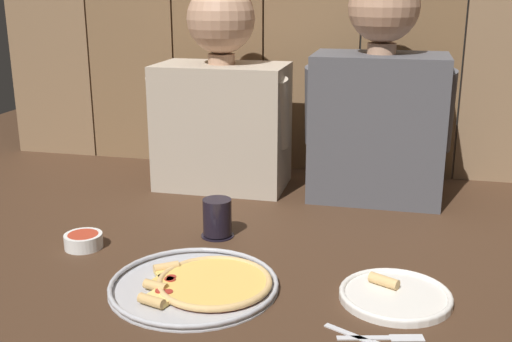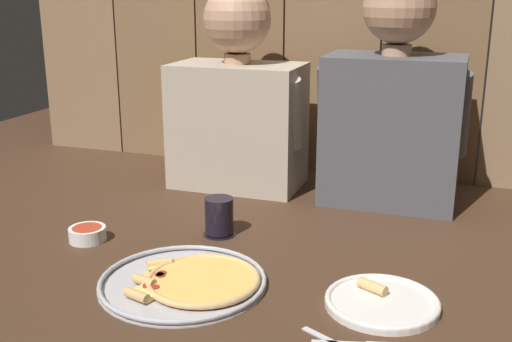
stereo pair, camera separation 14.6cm
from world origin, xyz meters
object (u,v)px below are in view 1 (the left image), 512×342
object	(u,v)px
diner_left	(222,96)
diner_right	(379,96)
dipping_bowl	(83,240)
pizza_tray	(200,284)
dinner_plate	(395,295)
drinking_glass	(217,218)

from	to	relation	value
diner_left	diner_right	distance (m)	0.46
dipping_bowl	diner_left	xyz separation A→B (m)	(0.19, 0.55, 0.26)
pizza_tray	dipping_bowl	world-z (taller)	dipping_bowl
pizza_tray	dinner_plate	xyz separation A→B (m)	(0.39, 0.04, -0.00)
dinner_plate	diner_right	size ratio (longest dim) A/B	0.34
diner_right	dinner_plate	bearing A→B (deg)	-83.28
drinking_glass	pizza_tray	bearing A→B (deg)	-80.79
dinner_plate	diner_left	distance (m)	0.88
pizza_tray	dipping_bowl	xyz separation A→B (m)	(-0.34, 0.13, 0.01)
drinking_glass	dipping_bowl	size ratio (longest dim) A/B	1.07
pizza_tray	diner_right	xyz separation A→B (m)	(0.32, 0.68, 0.29)
dipping_bowl	diner_right	size ratio (longest dim) A/B	0.14
pizza_tray	dinner_plate	world-z (taller)	dinner_plate
dinner_plate	dipping_bowl	world-z (taller)	same
dipping_bowl	diner_right	bearing A→B (deg)	39.80
dipping_bowl	dinner_plate	bearing A→B (deg)	-7.24
dinner_plate	drinking_glass	size ratio (longest dim) A/B	2.32
diner_left	diner_right	size ratio (longest dim) A/B	0.94
pizza_tray	dinner_plate	size ratio (longest dim) A/B	1.57
pizza_tray	dipping_bowl	bearing A→B (deg)	158.10
drinking_glass	diner_left	bearing A→B (deg)	104.04
pizza_tray	dinner_plate	distance (m)	0.40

